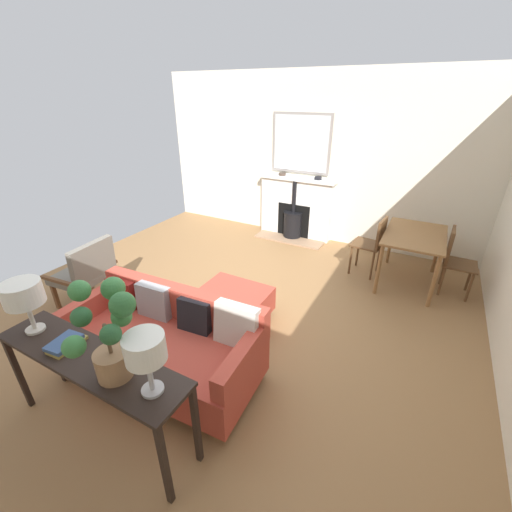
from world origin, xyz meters
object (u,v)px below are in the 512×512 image
armchair_accent (87,270)px  dining_table (414,240)px  mantel_bowl_far (318,178)px  potted_plant (107,331)px  sofa (166,342)px  ottoman (233,302)px  table_lamp_near_end (23,295)px  dining_chair_near_fireplace (373,242)px  dining_chair_by_back_wall (454,257)px  console_table (91,367)px  table_lamp_far_end (145,350)px  mantel_bowl_near (282,174)px  book_stack (65,343)px  fireplace (295,211)px

armchair_accent → dining_table: size_ratio=0.77×
mantel_bowl_far → potted_plant: (4.47, 0.18, -0.01)m
sofa → ottoman: bearing=173.5°
table_lamp_near_end → dining_chair_near_fireplace: size_ratio=0.49×
dining_chair_by_back_wall → dining_table: bearing=-89.8°
console_table → dining_table: 4.06m
ottoman → table_lamp_far_end: 1.99m
mantel_bowl_near → armchair_accent: mantel_bowl_near is taller
armchair_accent → table_lamp_far_end: table_lamp_far_end is taller
sofa → table_lamp_near_end: bearing=-40.5°
table_lamp_near_end → dining_chair_by_back_wall: bearing=141.0°
ottoman → book_stack: 1.85m
sofa → ottoman: sofa is taller
dining_table → dining_chair_near_fireplace: (0.01, -0.52, -0.12)m
dining_chair_by_back_wall → table_lamp_near_end: bearing=-39.0°
fireplace → table_lamp_far_end: bearing=10.9°
mantel_bowl_far → ottoman: size_ratio=0.16×
mantel_bowl_far → table_lamp_near_end: (4.47, -0.75, -0.04)m
potted_plant → fireplace: bearing=-172.9°
potted_plant → mantel_bowl_near: bearing=-169.3°
armchair_accent → console_table: bearing=55.0°
armchair_accent → mantel_bowl_far: bearing=152.0°
ottoman → armchair_accent: bearing=-71.7°
dining_table → table_lamp_far_end: bearing=-18.3°
table_lamp_far_end → dining_table: table_lamp_far_end is taller
mantel_bowl_far → dining_chair_by_back_wall: mantel_bowl_far is taller
dining_table → dining_chair_near_fireplace: dining_chair_near_fireplace is taller
fireplace → dining_table: (0.83, 2.06, 0.16)m
fireplace → potted_plant: potted_plant is taller
fireplace → potted_plant: (4.46, 0.56, 0.64)m
table_lamp_far_end → dining_chair_by_back_wall: table_lamp_far_end is taller
sofa → mantel_bowl_near: bearing=-171.8°
table_lamp_near_end → dining_chair_near_fireplace: bearing=152.1°
armchair_accent → dining_chair_near_fireplace: bearing=130.2°
fireplace → book_stack: bearing=0.2°
mantel_bowl_near → table_lamp_far_end: bearing=14.5°
mantel_bowl_near → dining_table: bearing=70.4°
armchair_accent → potted_plant: potted_plant is taller
table_lamp_far_end → sofa: bearing=-139.6°
mantel_bowl_far → dining_chair_near_fireplace: size_ratio=0.14×
ottoman → book_stack: bearing=-11.4°
book_stack → dining_chair_by_back_wall: (-3.63, 2.56, -0.28)m
armchair_accent → dining_chair_by_back_wall: dining_chair_by_back_wall is taller
dining_chair_near_fireplace → dining_chair_by_back_wall: size_ratio=0.98×
mantel_bowl_far → table_lamp_far_end: size_ratio=0.30×
book_stack → dining_table: size_ratio=0.23×
table_lamp_near_end → dining_chair_near_fireplace: table_lamp_near_end is taller
table_lamp_near_end → dining_chair_near_fireplace: (-3.62, 1.92, -0.57)m
mantel_bowl_far → dining_chair_near_fireplace: bearing=54.0°
fireplace → book_stack: size_ratio=5.29×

